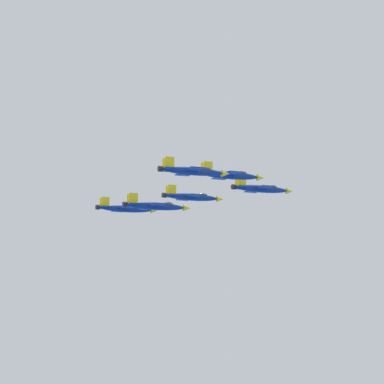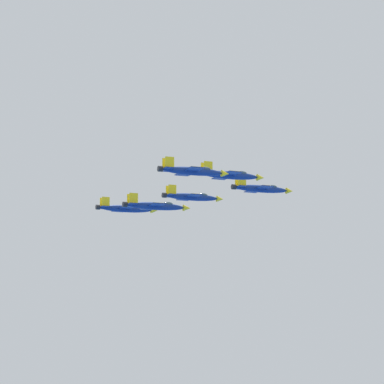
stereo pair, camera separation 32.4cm
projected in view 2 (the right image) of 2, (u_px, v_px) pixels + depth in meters
jet_lead at (261, 189)px, 199.71m from camera, size 14.03×9.83×3.24m
jet_left_wingman at (192, 197)px, 204.79m from camera, size 13.96×9.76×3.22m
jet_right_wingman at (230, 175)px, 185.38m from camera, size 13.99×9.99×3.25m
jet_left_outer at (126, 209)px, 209.71m from camera, size 13.88×9.90×3.22m
jet_right_outer at (193, 171)px, 170.64m from camera, size 13.34×9.64×3.10m
jet_slot_rear at (156, 206)px, 189.65m from camera, size 13.88×10.04×3.23m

